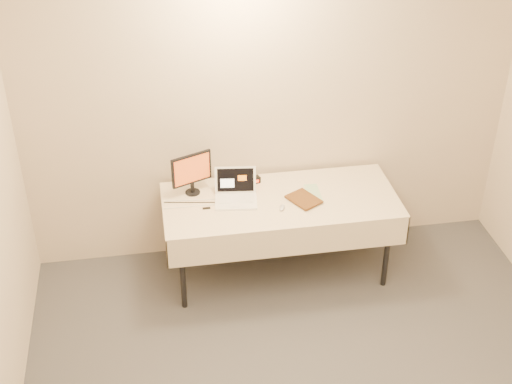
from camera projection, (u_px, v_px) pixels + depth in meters
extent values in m
cube|color=beige|center=(271.00, 104.00, 5.67)|extent=(4.00, 0.10, 2.70)
cylinder|color=black|center=(182.00, 272.00, 5.48)|extent=(0.04, 0.04, 0.69)
cylinder|color=black|center=(387.00, 251.00, 5.71)|extent=(0.04, 0.04, 0.69)
cylinder|color=black|center=(177.00, 228.00, 5.97)|extent=(0.04, 0.04, 0.69)
cylinder|color=black|center=(365.00, 210.00, 6.20)|extent=(0.04, 0.04, 0.69)
cube|color=gray|center=(280.00, 202.00, 5.64)|extent=(1.80, 0.75, 0.04)
cube|color=beige|center=(280.00, 200.00, 5.63)|extent=(1.86, 0.81, 0.01)
cube|color=beige|center=(290.00, 243.00, 5.36)|extent=(1.86, 0.01, 0.25)
cube|color=beige|center=(271.00, 187.00, 6.03)|extent=(1.86, 0.01, 0.25)
cube|color=beige|center=(164.00, 224.00, 5.57)|extent=(0.01, 0.81, 0.25)
cube|color=beige|center=(391.00, 203.00, 5.83)|extent=(0.01, 0.81, 0.25)
cube|color=white|center=(236.00, 202.00, 5.58)|extent=(0.35, 0.27, 0.02)
cube|color=white|center=(235.00, 180.00, 5.65)|extent=(0.34, 0.13, 0.20)
cube|color=black|center=(235.00, 180.00, 5.65)|extent=(0.29, 0.11, 0.17)
cylinder|color=black|center=(193.00, 192.00, 5.70)|extent=(0.16, 0.16, 0.01)
cube|color=black|center=(192.00, 187.00, 5.68)|extent=(0.03, 0.03, 0.09)
cube|color=black|center=(191.00, 169.00, 5.58)|extent=(0.32, 0.15, 0.26)
cube|color=#D65519|center=(191.00, 169.00, 5.58)|extent=(0.28, 0.12, 0.22)
imported|color=#90541A|center=(295.00, 191.00, 5.49)|extent=(0.18, 0.11, 0.25)
cube|color=black|center=(252.00, 181.00, 5.81)|extent=(0.14, 0.09, 0.05)
cube|color=#FF2E0C|center=(254.00, 182.00, 5.79)|extent=(0.09, 0.03, 0.02)
ellipsoid|color=#BCBCBE|center=(282.00, 207.00, 5.51)|extent=(0.07, 0.10, 0.02)
cube|color=#AAD4A9|center=(313.00, 193.00, 5.70)|extent=(0.12, 0.28, 0.00)
cube|color=black|center=(206.00, 208.00, 5.51)|extent=(0.06, 0.02, 0.01)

